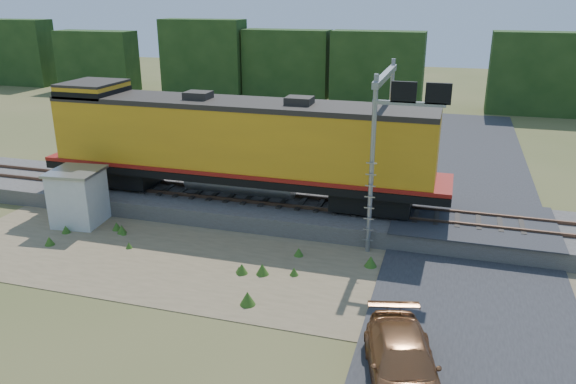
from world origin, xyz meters
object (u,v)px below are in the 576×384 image
(locomotive, at_px, (233,143))
(signal_gantry, at_px, (391,113))
(car, at_px, (403,364))
(shed, at_px, (78,197))

(locomotive, bearing_deg, signal_gantry, -5.14)
(signal_gantry, distance_m, car, 11.66)
(shed, height_order, signal_gantry, signal_gantry)
(shed, xyz_separation_m, car, (15.83, -7.48, -0.67))
(car, bearing_deg, shed, 140.71)
(locomotive, distance_m, car, 14.82)
(locomotive, relative_size, signal_gantry, 2.70)
(signal_gantry, bearing_deg, shed, -168.12)
(locomotive, height_order, shed, locomotive)
(locomotive, relative_size, shed, 7.59)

